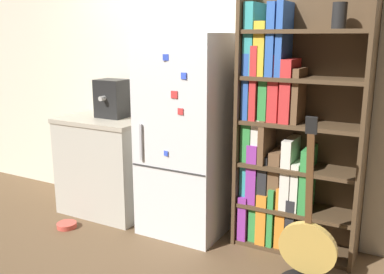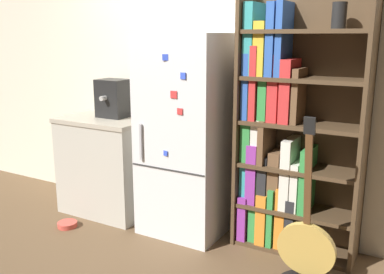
# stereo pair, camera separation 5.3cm
# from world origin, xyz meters

# --- Properties ---
(ground_plane) EXTENTS (16.00, 16.00, 0.00)m
(ground_plane) POSITION_xyz_m (0.00, 0.00, 0.00)
(ground_plane) COLOR brown
(wall_back) EXTENTS (8.00, 0.05, 2.60)m
(wall_back) POSITION_xyz_m (0.00, 0.47, 1.30)
(wall_back) COLOR beige
(wall_back) RESTS_ON ground_plane
(refrigerator) EXTENTS (0.69, 0.62, 1.70)m
(refrigerator) POSITION_xyz_m (-0.00, 0.15, 0.85)
(refrigerator) COLOR silver
(refrigerator) RESTS_ON ground_plane
(bookshelf) EXTENTS (0.95, 0.37, 2.05)m
(bookshelf) POSITION_xyz_m (0.81, 0.29, 0.91)
(bookshelf) COLOR #4C3823
(bookshelf) RESTS_ON ground_plane
(kitchen_counter) EXTENTS (0.85, 0.61, 0.93)m
(kitchen_counter) POSITION_xyz_m (-0.87, 0.16, 0.46)
(kitchen_counter) COLOR #BCB7A8
(kitchen_counter) RESTS_ON ground_plane
(espresso_machine) EXTENTS (0.28, 0.28, 0.35)m
(espresso_machine) POSITION_xyz_m (-0.82, 0.21, 1.10)
(espresso_machine) COLOR black
(espresso_machine) RESTS_ON kitchen_counter
(guitar) EXTENTS (0.40, 0.36, 1.20)m
(guitar) POSITION_xyz_m (1.15, -0.19, 0.17)
(guitar) COLOR black
(guitar) RESTS_ON ground_plane
(pet_bowl) EXTENTS (0.18, 0.18, 0.05)m
(pet_bowl) POSITION_xyz_m (-0.95, -0.34, 0.03)
(pet_bowl) COLOR #D84C3F
(pet_bowl) RESTS_ON ground_plane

